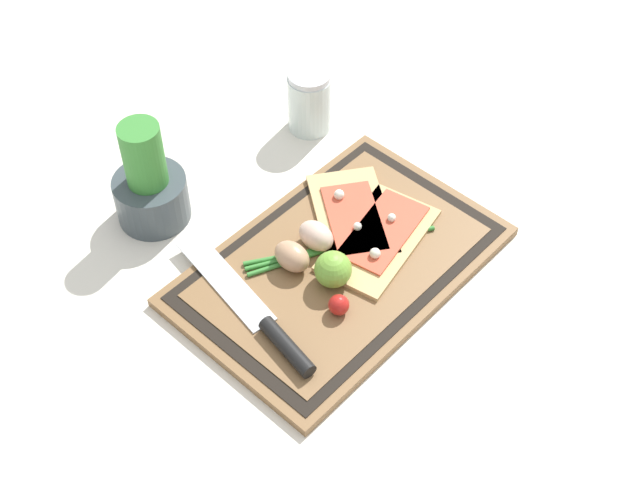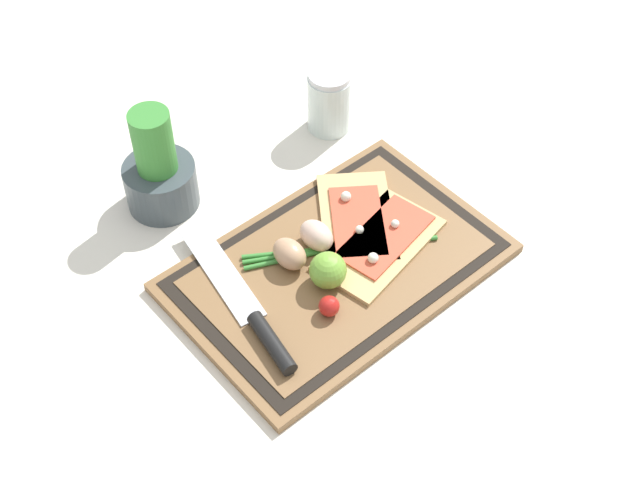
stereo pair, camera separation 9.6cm
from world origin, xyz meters
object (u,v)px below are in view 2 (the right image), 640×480
object	(u,v)px
cherry_tomato_red	(329,306)
pizza_slice_near	(381,243)
egg_brown	(290,254)
egg_pink	(315,236)
lime	(328,270)
herb_pot	(159,173)
sauce_jar	(329,104)
pizza_slice_far	(357,217)
knife	(254,318)

from	to	relation	value
cherry_tomato_red	pizza_slice_near	bearing A→B (deg)	17.42
egg_brown	cherry_tomato_red	xyz separation A→B (m)	(-0.02, -0.10, -0.01)
egg_pink	lime	bearing A→B (deg)	-115.97
cherry_tomato_red	herb_pot	bearing A→B (deg)	97.58
pizza_slice_near	egg_pink	distance (m)	0.10
cherry_tomato_red	sauce_jar	bearing A→B (deg)	48.87
pizza_slice_near	egg_brown	bearing A→B (deg)	153.73
pizza_slice_near	pizza_slice_far	xyz separation A→B (m)	(0.01, 0.06, 0.00)
pizza_slice_near	sauce_jar	world-z (taller)	sauce_jar
pizza_slice_far	sauce_jar	world-z (taller)	sauce_jar
egg_brown	herb_pot	size ratio (longest dim) A/B	0.32
herb_pot	knife	bearing A→B (deg)	-98.44
pizza_slice_far	lime	xyz separation A→B (m)	(-0.11, -0.06, 0.02)
lime	cherry_tomato_red	bearing A→B (deg)	-129.14
knife	egg_brown	size ratio (longest dim) A/B	5.31
pizza_slice_far	herb_pot	world-z (taller)	herb_pot
pizza_slice_far	cherry_tomato_red	distance (m)	0.18
cherry_tomato_red	sauce_jar	world-z (taller)	sauce_jar
egg_brown	herb_pot	xyz separation A→B (m)	(-0.06, 0.23, 0.02)
egg_brown	sauce_jar	size ratio (longest dim) A/B	0.52
cherry_tomato_red	herb_pot	size ratio (longest dim) A/B	0.17
pizza_slice_far	knife	distance (m)	0.24
lime	sauce_jar	xyz separation A→B (m)	(0.23, 0.26, 0.00)
pizza_slice_near	sauce_jar	distance (m)	0.29
knife	herb_pot	xyz separation A→B (m)	(0.04, 0.28, 0.04)
egg_brown	cherry_tomato_red	world-z (taller)	egg_brown
pizza_slice_near	herb_pot	size ratio (longest dim) A/B	1.21
knife	egg_pink	xyz separation A→B (m)	(0.15, 0.05, 0.01)
pizza_slice_far	egg_pink	distance (m)	0.08
knife	lime	size ratio (longest dim) A/B	5.70
pizza_slice_near	lime	xyz separation A→B (m)	(-0.10, -0.00, 0.02)
pizza_slice_far	knife	size ratio (longest dim) A/B	0.69
herb_pot	sauce_jar	size ratio (longest dim) A/B	1.60
pizza_slice_near	egg_pink	xyz separation A→B (m)	(-0.07, 0.06, 0.02)
cherry_tomato_red	sauce_jar	distance (m)	0.40
pizza_slice_far	egg_brown	bearing A→B (deg)	179.92
pizza_slice_near	egg_brown	world-z (taller)	egg_brown
egg_pink	sauce_jar	size ratio (longest dim) A/B	0.52
lime	cherry_tomato_red	size ratio (longest dim) A/B	1.81
pizza_slice_near	knife	size ratio (longest dim) A/B	0.71
pizza_slice_near	lime	bearing A→B (deg)	-178.96
lime	herb_pot	size ratio (longest dim) A/B	0.30
knife	sauce_jar	bearing A→B (deg)	35.20
lime	cherry_tomato_red	xyz separation A→B (m)	(-0.03, -0.04, -0.01)
pizza_slice_far	knife	xyz separation A→B (m)	(-0.23, -0.05, 0.00)
pizza_slice_far	egg_pink	bearing A→B (deg)	178.70
pizza_slice_near	pizza_slice_far	bearing A→B (deg)	82.79
herb_pot	sauce_jar	bearing A→B (deg)	-6.30
pizza_slice_far	egg_brown	xyz separation A→B (m)	(-0.13, 0.00, 0.02)
pizza_slice_far	egg_pink	size ratio (longest dim) A/B	3.67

